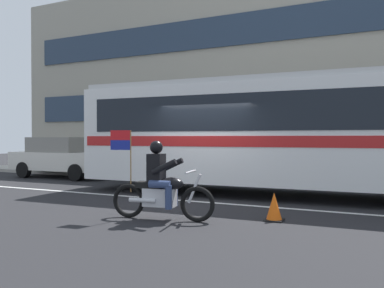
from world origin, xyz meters
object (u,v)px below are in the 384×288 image
transit_bus (295,128)px  traffic_cone (274,208)px  motorcycle_with_rider (161,186)px  fire_hydrant (316,170)px  parked_sedan_curbside (63,157)px

transit_bus → traffic_cone: (0.18, -3.21, -1.63)m
transit_bus → motorcycle_with_rider: transit_bus is taller
transit_bus → fire_hydrant: bearing=85.7°
motorcycle_with_rider → parked_sedan_curbside: 9.41m
parked_sedan_curbside → fire_hydrant: parked_sedan_curbside is taller
parked_sedan_curbside → fire_hydrant: bearing=8.7°
transit_bus → fire_hydrant: 3.19m
parked_sedan_curbside → fire_hydrant: 9.88m
transit_bus → parked_sedan_curbside: transit_bus is taller
fire_hydrant → traffic_cone: 6.09m
transit_bus → traffic_cone: size_ratio=22.13×
transit_bus → traffic_cone: bearing=-86.7°
motorcycle_with_rider → traffic_cone: motorcycle_with_rider is taller
traffic_cone → motorcycle_with_rider: bearing=-157.4°
motorcycle_with_rider → transit_bus: bearing=65.3°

